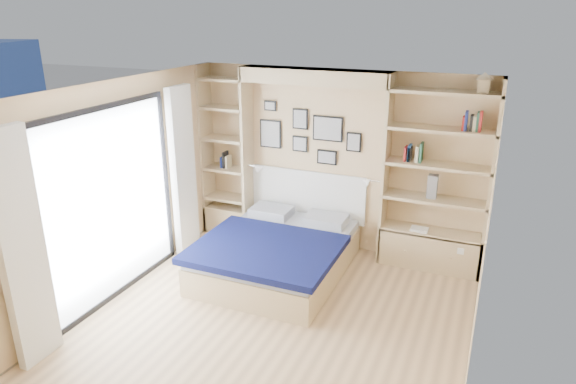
% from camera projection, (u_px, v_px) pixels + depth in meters
% --- Properties ---
extents(ground, '(4.50, 4.50, 0.00)m').
position_uv_depth(ground, '(270.00, 328.00, 5.50)').
color(ground, tan).
rests_on(ground, ground).
extents(room_shell, '(4.50, 4.50, 4.50)m').
position_uv_depth(room_shell, '(292.00, 186.00, 6.59)').
color(room_shell, tan).
rests_on(room_shell, ground).
extents(bed, '(1.73, 2.12, 1.07)m').
position_uv_depth(bed, '(278.00, 252.00, 6.59)').
color(bed, tan).
rests_on(bed, ground).
extents(photo_gallery, '(1.48, 0.02, 0.82)m').
position_uv_depth(photo_gallery, '(307.00, 134.00, 7.05)').
color(photo_gallery, black).
rests_on(photo_gallery, ground).
extents(reading_lamps, '(1.92, 0.12, 0.15)m').
position_uv_depth(reading_lamps, '(311.00, 174.00, 6.97)').
color(reading_lamps, silver).
rests_on(reading_lamps, ground).
extents(shelf_decor, '(3.57, 0.23, 2.03)m').
position_uv_depth(shelf_decor, '(422.00, 141.00, 6.31)').
color(shelf_decor, '#A51E1E').
rests_on(shelf_decor, ground).
extents(deck, '(3.20, 4.00, 0.05)m').
position_uv_depth(deck, '(24.00, 266.00, 6.81)').
color(deck, '#746855').
rests_on(deck, ground).
extents(deck_chair, '(0.84, 1.03, 0.90)m').
position_uv_depth(deck_chair, '(130.00, 210.00, 7.52)').
color(deck_chair, tan).
rests_on(deck_chair, ground).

